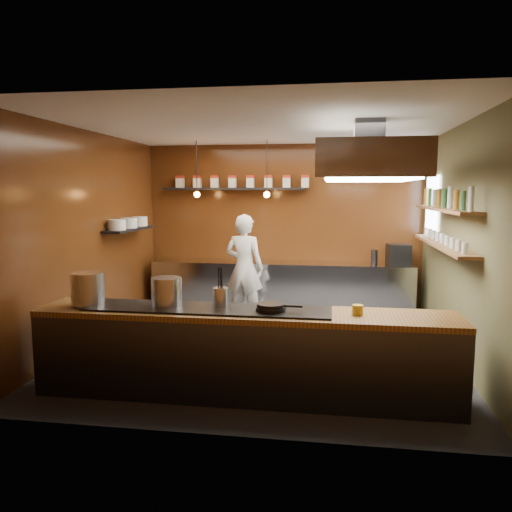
% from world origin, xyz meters
% --- Properties ---
extents(floor, '(5.00, 5.00, 0.00)m').
position_xyz_m(floor, '(0.00, 0.00, 0.00)').
color(floor, black).
rests_on(floor, ground).
extents(back_wall, '(5.00, 0.00, 5.00)m').
position_xyz_m(back_wall, '(0.00, 2.50, 1.50)').
color(back_wall, '#3D1A0B').
rests_on(back_wall, ground).
extents(left_wall, '(0.00, 5.00, 5.00)m').
position_xyz_m(left_wall, '(-2.50, 0.00, 1.50)').
color(left_wall, '#3D1A0B').
rests_on(left_wall, ground).
extents(right_wall, '(0.00, 5.00, 5.00)m').
position_xyz_m(right_wall, '(2.50, 0.00, 1.50)').
color(right_wall, brown).
rests_on(right_wall, ground).
extents(ceiling, '(5.00, 5.00, 0.00)m').
position_xyz_m(ceiling, '(0.00, 0.00, 3.00)').
color(ceiling, silver).
rests_on(ceiling, back_wall).
extents(window_pane, '(0.00, 1.00, 1.00)m').
position_xyz_m(window_pane, '(2.45, 1.70, 1.90)').
color(window_pane, white).
rests_on(window_pane, right_wall).
extents(prep_counter, '(4.60, 0.65, 0.90)m').
position_xyz_m(prep_counter, '(0.00, 2.17, 0.45)').
color(prep_counter, silver).
rests_on(prep_counter, floor).
extents(pass_counter, '(4.40, 0.72, 0.94)m').
position_xyz_m(pass_counter, '(-0.00, -1.60, 0.47)').
color(pass_counter, '#38383D').
rests_on(pass_counter, floor).
extents(tin_shelf, '(2.60, 0.26, 0.04)m').
position_xyz_m(tin_shelf, '(-0.90, 2.36, 2.20)').
color(tin_shelf, black).
rests_on(tin_shelf, back_wall).
extents(plate_shelf, '(0.30, 1.40, 0.04)m').
position_xyz_m(plate_shelf, '(-2.34, 1.00, 1.55)').
color(plate_shelf, black).
rests_on(plate_shelf, left_wall).
extents(bottle_shelf_upper, '(0.26, 2.80, 0.04)m').
position_xyz_m(bottle_shelf_upper, '(2.34, 0.30, 1.92)').
color(bottle_shelf_upper, brown).
rests_on(bottle_shelf_upper, right_wall).
extents(bottle_shelf_lower, '(0.26, 2.80, 0.04)m').
position_xyz_m(bottle_shelf_lower, '(2.34, 0.30, 1.45)').
color(bottle_shelf_lower, brown).
rests_on(bottle_shelf_lower, right_wall).
extents(extractor_hood, '(1.20, 2.00, 0.72)m').
position_xyz_m(extractor_hood, '(1.30, -0.40, 2.51)').
color(extractor_hood, '#38383D').
rests_on(extractor_hood, ceiling).
extents(pendant_left, '(0.10, 0.10, 0.95)m').
position_xyz_m(pendant_left, '(-1.40, 1.70, 2.15)').
color(pendant_left, black).
rests_on(pendant_left, ceiling).
extents(pendant_right, '(0.10, 0.10, 0.95)m').
position_xyz_m(pendant_right, '(-0.20, 1.70, 2.15)').
color(pendant_right, black).
rests_on(pendant_right, ceiling).
extents(storage_tins, '(2.43, 0.13, 0.22)m').
position_xyz_m(storage_tins, '(-0.75, 2.36, 2.33)').
color(storage_tins, beige).
rests_on(storage_tins, tin_shelf).
extents(plate_stacks, '(0.26, 1.16, 0.16)m').
position_xyz_m(plate_stacks, '(-2.34, 1.00, 1.65)').
color(plate_stacks, silver).
rests_on(plate_stacks, plate_shelf).
extents(bottles, '(0.06, 2.66, 0.24)m').
position_xyz_m(bottles, '(2.34, 0.30, 2.06)').
color(bottles, silver).
rests_on(bottles, bottle_shelf_upper).
extents(wine_glasses, '(0.07, 2.37, 0.13)m').
position_xyz_m(wine_glasses, '(2.34, 0.30, 1.53)').
color(wine_glasses, silver).
rests_on(wine_glasses, bottle_shelf_lower).
extents(stockpot_large, '(0.43, 0.43, 0.35)m').
position_xyz_m(stockpot_large, '(-1.72, -1.63, 1.11)').
color(stockpot_large, silver).
rests_on(stockpot_large, pass_counter).
extents(stockpot_small, '(0.33, 0.33, 0.30)m').
position_xyz_m(stockpot_small, '(-0.85, -1.57, 1.09)').
color(stockpot_small, '#B8BABF').
rests_on(stockpot_small, pass_counter).
extents(utensil_crock, '(0.19, 0.19, 0.20)m').
position_xyz_m(utensil_crock, '(-0.27, -1.53, 1.04)').
color(utensil_crock, silver).
rests_on(utensil_crock, pass_counter).
extents(frying_pan, '(0.48, 0.31, 0.08)m').
position_xyz_m(frying_pan, '(0.29, -1.64, 0.98)').
color(frying_pan, black).
rests_on(frying_pan, pass_counter).
extents(butter_jar, '(0.14, 0.14, 0.10)m').
position_xyz_m(butter_jar, '(1.16, -1.58, 0.97)').
color(butter_jar, gold).
rests_on(butter_jar, pass_counter).
extents(espresso_machine, '(0.41, 0.39, 0.36)m').
position_xyz_m(espresso_machine, '(2.02, 2.12, 1.08)').
color(espresso_machine, black).
rests_on(espresso_machine, prep_counter).
extents(chef, '(0.73, 0.55, 1.78)m').
position_xyz_m(chef, '(-0.54, 1.45, 0.89)').
color(chef, white).
rests_on(chef, floor).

